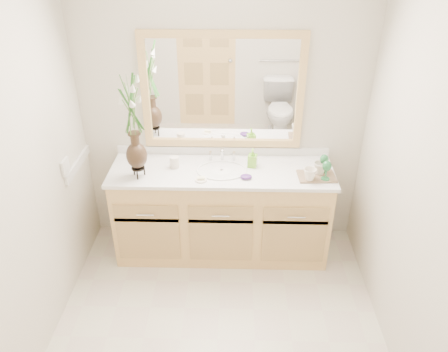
{
  "coord_description": "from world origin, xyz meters",
  "views": [
    {
      "loc": [
        0.1,
        -2.1,
        2.6
      ],
      "look_at": [
        0.03,
        0.65,
        0.98
      ],
      "focal_mm": 35.0,
      "sensor_mm": 36.0,
      "label": 1
    }
  ],
  "objects_px": {
    "flower_vase": "(132,114)",
    "tray": "(316,176)",
    "tumbler": "(175,162)",
    "soap_bottle": "(253,159)"
  },
  "relations": [
    {
      "from": "flower_vase",
      "to": "tray",
      "type": "distance_m",
      "value": 1.52
    },
    {
      "from": "flower_vase",
      "to": "tumbler",
      "type": "xyz_separation_m",
      "value": [
        0.27,
        0.15,
        -0.49
      ]
    },
    {
      "from": "flower_vase",
      "to": "tumbler",
      "type": "height_order",
      "value": "flower_vase"
    },
    {
      "from": "soap_bottle",
      "to": "tray",
      "type": "distance_m",
      "value": 0.54
    },
    {
      "from": "soap_bottle",
      "to": "tray",
      "type": "xyz_separation_m",
      "value": [
        0.51,
        -0.16,
        -0.06
      ]
    },
    {
      "from": "soap_bottle",
      "to": "flower_vase",
      "type": "bearing_deg",
      "value": -155.72
    },
    {
      "from": "flower_vase",
      "to": "tray",
      "type": "xyz_separation_m",
      "value": [
        1.42,
        0.02,
        -0.53
      ]
    },
    {
      "from": "tumbler",
      "to": "soap_bottle",
      "type": "height_order",
      "value": "soap_bottle"
    },
    {
      "from": "flower_vase",
      "to": "tray",
      "type": "relative_size",
      "value": 2.68
    },
    {
      "from": "flower_vase",
      "to": "tray",
      "type": "height_order",
      "value": "flower_vase"
    }
  ]
}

